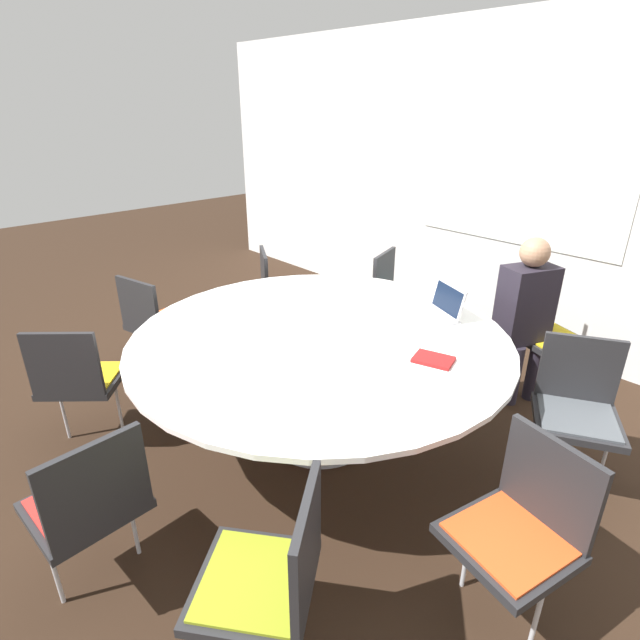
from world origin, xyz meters
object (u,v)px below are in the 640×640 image
(chair_5, at_px, (89,500))
(chair_2, at_px, (280,289))
(chair_7, at_px, (522,523))
(person_0, at_px, (526,308))
(spiral_notebook, at_px, (433,360))
(chair_6, at_px, (272,573))
(chair_1, at_px, (397,293))
(chair_3, at_px, (155,319))
(chair_0, at_px, (540,324))
(chair_8, at_px, (578,403))
(chair_4, at_px, (78,375))
(laptop, at_px, (439,309))

(chair_5, bearing_deg, chair_2, 30.15)
(chair_5, bearing_deg, chair_7, -50.47)
(person_0, height_order, spiral_notebook, person_0)
(chair_6, relative_size, person_0, 0.71)
(chair_6, height_order, person_0, person_0)
(chair_6, relative_size, spiral_notebook, 3.48)
(chair_1, xyz_separation_m, chair_3, (-0.90, -1.79, 0.00))
(person_0, distance_m, spiral_notebook, 1.18)
(chair_0, bearing_deg, chair_5, 14.41)
(chair_3, xyz_separation_m, chair_6, (2.38, -0.72, 0.00))
(chair_6, xyz_separation_m, chair_8, (0.29, 1.90, 0.00))
(chair_5, height_order, chair_6, same)
(chair_0, relative_size, chair_1, 1.00)
(chair_3, relative_size, chair_5, 1.00)
(chair_4, distance_m, chair_5, 1.14)
(chair_0, xyz_separation_m, chair_6, (0.33, -2.78, 0.00))
(chair_3, xyz_separation_m, chair_4, (0.48, -0.74, 0.00))
(laptop, bearing_deg, chair_4, -100.58)
(chair_5, relative_size, chair_7, 1.00)
(chair_0, relative_size, chair_4, 1.00)
(chair_0, relative_size, chair_6, 1.00)
(chair_0, distance_m, person_0, 0.32)
(laptop, height_order, spiral_notebook, laptop)
(chair_6, bearing_deg, chair_4, 52.65)
(chair_2, xyz_separation_m, chair_6, (2.25, -1.83, 0.00))
(laptop, bearing_deg, chair_8, 24.40)
(chair_4, bearing_deg, laptop, 8.52)
(person_0, bearing_deg, chair_4, -8.36)
(chair_1, relative_size, laptop, 2.20)
(chair_5, relative_size, spiral_notebook, 3.48)
(chair_1, xyz_separation_m, chair_4, (-0.42, -2.52, 0.00))
(chair_2, height_order, chair_7, same)
(chair_8, height_order, person_0, person_0)
(chair_1, xyz_separation_m, chair_6, (1.48, -2.50, 0.00))
(chair_5, xyz_separation_m, person_0, (0.45, 2.87, 0.19))
(chair_1, relative_size, spiral_notebook, 3.48)
(chair_7, bearing_deg, spiral_notebook, -18.86)
(chair_4, relative_size, chair_7, 1.00)
(chair_0, distance_m, chair_8, 1.08)
(chair_2, bearing_deg, chair_0, 57.67)
(chair_4, xyz_separation_m, chair_6, (1.90, 0.02, 0.00))
(chair_2, distance_m, chair_6, 2.90)
(chair_2, xyz_separation_m, chair_3, (-0.13, -1.11, 0.00))
(chair_3, xyz_separation_m, chair_7, (2.87, 0.15, 0.00))
(chair_3, xyz_separation_m, laptop, (1.74, 1.16, 0.28))
(chair_6, relative_size, laptop, 2.20)
(chair_4, bearing_deg, person_0, 10.74)
(person_0, bearing_deg, chair_6, 30.77)
(chair_1, bearing_deg, chair_5, -4.50)
(spiral_notebook, bearing_deg, chair_8, 43.08)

